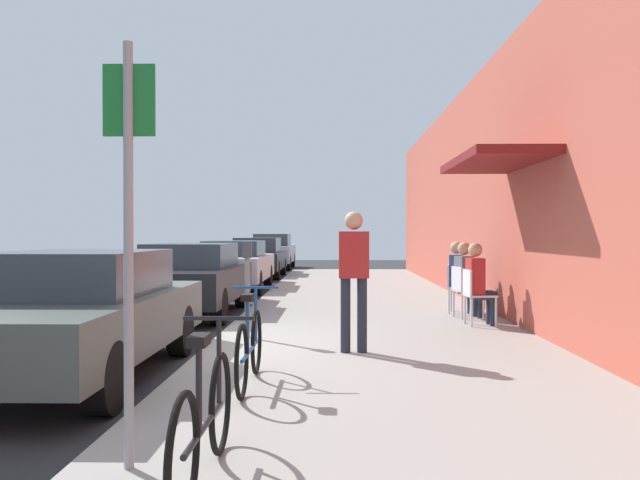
% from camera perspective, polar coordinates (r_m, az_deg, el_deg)
% --- Properties ---
extents(ground_plane, '(60.00, 60.00, 0.00)m').
position_cam_1_polar(ground_plane, '(8.73, -9.80, -9.70)').
color(ground_plane, '#2D2D30').
extents(sidewalk_slab, '(4.50, 32.00, 0.12)m').
position_cam_1_polar(sidewalk_slab, '(10.55, 4.55, -7.58)').
color(sidewalk_slab, '#9E9B93').
rests_on(sidewalk_slab, ground_plane).
extents(building_facade, '(1.40, 32.00, 4.76)m').
position_cam_1_polar(building_facade, '(10.87, 17.31, 4.89)').
color(building_facade, '#BC5442').
rests_on(building_facade, ground_plane).
extents(parked_car_0, '(1.80, 4.40, 1.36)m').
position_cam_1_polar(parked_car_0, '(7.54, -20.28, -5.90)').
color(parked_car_0, '#47514C').
rests_on(parked_car_0, ground_plane).
extents(parked_car_1, '(1.80, 4.40, 1.36)m').
position_cam_1_polar(parked_car_1, '(12.80, -11.16, -3.21)').
color(parked_car_1, black).
rests_on(parked_car_1, ground_plane).
extents(parked_car_2, '(1.80, 4.40, 1.35)m').
position_cam_1_polar(parked_car_2, '(18.09, -7.47, -2.10)').
color(parked_car_2, '#B7B7BC').
rests_on(parked_car_2, ground_plane).
extents(parked_car_3, '(1.80, 4.40, 1.40)m').
position_cam_1_polar(parked_car_3, '(23.48, -5.44, -1.46)').
color(parked_car_3, black).
rests_on(parked_car_3, ground_plane).
extents(parked_car_4, '(1.80, 4.40, 1.53)m').
position_cam_1_polar(parked_car_4, '(28.99, -4.15, -0.96)').
color(parked_car_4, '#B7B7BC').
rests_on(parked_car_4, ground_plane).
extents(parking_meter, '(0.12, 0.10, 1.32)m').
position_cam_1_polar(parking_meter, '(9.13, -6.31, -3.63)').
color(parking_meter, slate).
rests_on(parking_meter, sidewalk_slab).
extents(street_sign, '(0.32, 0.06, 2.60)m').
position_cam_1_polar(street_sign, '(4.18, -16.23, 1.70)').
color(street_sign, gray).
rests_on(street_sign, sidewalk_slab).
extents(bicycle_0, '(0.46, 1.71, 0.90)m').
position_cam_1_polar(bicycle_0, '(3.96, -9.96, -15.19)').
color(bicycle_0, black).
rests_on(bicycle_0, sidewalk_slab).
extents(bicycle_1, '(0.46, 1.71, 0.90)m').
position_cam_1_polar(bicycle_1, '(6.31, -6.10, -9.25)').
color(bicycle_1, black).
rests_on(bicycle_1, sidewalk_slab).
extents(cafe_chair_0, '(0.47, 0.47, 0.87)m').
position_cam_1_polar(cafe_chair_0, '(10.61, 13.28, -4.48)').
color(cafe_chair_0, silver).
rests_on(cafe_chair_0, sidewalk_slab).
extents(seated_patron_0, '(0.44, 0.38, 1.29)m').
position_cam_1_polar(seated_patron_0, '(10.61, 13.59, -3.44)').
color(seated_patron_0, '#232838').
rests_on(seated_patron_0, sidewalk_slab).
extents(cafe_chair_1, '(0.52, 0.52, 0.87)m').
position_cam_1_polar(cafe_chair_1, '(11.49, 12.35, -4.09)').
color(cafe_chair_1, silver).
rests_on(cafe_chair_1, sidewalk_slab).
extents(seated_patron_1, '(0.48, 0.42, 1.29)m').
position_cam_1_polar(seated_patron_1, '(11.50, 12.63, -3.13)').
color(seated_patron_1, '#232838').
rests_on(seated_patron_1, sidewalk_slab).
extents(cafe_chair_2, '(0.54, 0.54, 0.87)m').
position_cam_1_polar(cafe_chair_2, '(12.20, 11.70, -3.82)').
color(cafe_chair_2, silver).
rests_on(cafe_chair_2, sidewalk_slab).
extents(seated_patron_2, '(0.50, 0.45, 1.29)m').
position_cam_1_polar(seated_patron_2, '(12.18, 11.98, -2.92)').
color(seated_patron_2, '#232838').
rests_on(seated_patron_2, sidewalk_slab).
extents(pedestrian_standing, '(0.36, 0.22, 1.70)m').
position_cam_1_polar(pedestrian_standing, '(7.94, 2.94, -2.57)').
color(pedestrian_standing, '#232838').
rests_on(pedestrian_standing, sidewalk_slab).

